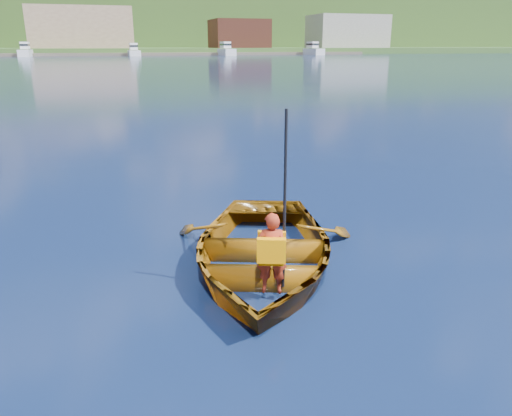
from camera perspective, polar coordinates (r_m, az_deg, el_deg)
ground at (r=6.73m, az=-5.78°, el=-8.43°), size 600.00×600.00×0.00m
rowboat at (r=6.99m, az=0.64°, el=-4.83°), size 4.09×4.79×0.84m
child_paddler at (r=6.02m, az=1.82°, el=-4.96°), size 0.44×0.42×2.22m
shoreline at (r=242.64m, az=-17.68°, el=19.09°), size 400.00×140.00×22.00m
dock at (r=153.99m, az=-16.20°, el=16.51°), size 160.05×9.17×0.80m
waterfront_buildings at (r=171.11m, az=-20.28°, el=18.70°), size 202.00×16.00×14.00m
marina_yachts at (r=149.25m, az=-18.70°, el=16.62°), size 141.66×12.52×4.15m
hillside_trees at (r=237.78m, az=-16.61°, el=20.79°), size 273.18×88.12×25.42m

